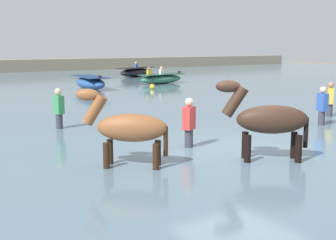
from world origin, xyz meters
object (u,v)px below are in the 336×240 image
Objects in this scene: person_onlooker_right at (59,114)px; channel_buoy at (152,87)px; horse_lead_chestnut at (128,130)px; boat_near_starboard at (135,72)px; person_onlooker_left at (330,104)px; person_wading_mid at (322,111)px; horse_trailing_dark_bay at (268,122)px; boat_mid_outer at (90,83)px; boat_near_port at (161,79)px; person_spectator_far at (189,130)px.

person_onlooker_right is 2.51× the size of channel_buoy.
boat_near_starboard is (13.39, 23.07, -0.39)m from horse_lead_chestnut.
person_wading_mid is at bearing -150.70° from person_onlooker_left.
horse_lead_chestnut is 9.03m from person_onlooker_left.
channel_buoy is at bearing -114.73° from boat_near_starboard.
boat_near_starboard is at bearing 66.18° from horse_trailing_dark_bay.
boat_near_starboard is at bearing 54.48° from person_onlooker_right.
boat_near_starboard reaches higher than channel_buoy.
boat_mid_outer is at bearing -133.58° from boat_near_starboard.
person_wading_mid is (7.19, 0.84, -0.32)m from horse_lead_chestnut.
person_onlooker_left is (-2.56, -14.50, 0.11)m from boat_near_port.
horse_lead_chestnut is 4.79m from person_onlooker_right.
boat_near_port is 0.97× the size of boat_mid_outer.
horse_lead_chestnut is 1.23× the size of person_spectator_far.
person_onlooker_left is (6.17, 2.97, -0.40)m from horse_trailing_dark_bay.
horse_trailing_dark_bay is 0.62× the size of boat_near_port.
channel_buoy is (-4.44, -9.63, -0.20)m from boat_near_starboard.
boat_near_port is 2.12× the size of person_onlooker_right.
boat_near_port is 5.32× the size of channel_buoy.
horse_trailing_dark_bay is (2.67, -1.20, 0.08)m from horse_lead_chestnut.
channel_buoy is at bearing -130.89° from boat_near_port.
horse_trailing_dark_bay is at bearing -24.18° from horse_lead_chestnut.
person_onlooker_left is 1.90m from person_wading_mid.
horse_trailing_dark_bay is 6.43m from person_onlooker_right.
person_onlooker_right is 7.91m from person_wading_mid.
person_wading_mid is at bearing -29.81° from person_onlooker_right.
horse_trailing_dark_bay reaches higher than person_onlooker_right.
horse_lead_chestnut is 2.93m from horse_trailing_dark_bay.
person_spectator_far is (-0.64, 1.91, -0.40)m from horse_trailing_dark_bay.
boat_mid_outer reaches higher than channel_buoy.
person_spectator_far is at bearing -121.07° from boat_near_port.
boat_mid_outer is 13.87m from person_onlooker_left.
horse_trailing_dark_bay reaches higher than boat_near_starboard.
boat_near_starboard is at bearing 46.42° from boat_mid_outer.
horse_lead_chestnut is 0.56× the size of boat_mid_outer.
boat_mid_outer is at bearing 94.52° from person_wading_mid.
horse_lead_chestnut is 1.23× the size of person_onlooker_right.
boat_near_starboard is 25.08m from person_spectator_far.
channel_buoy is at bearing 56.33° from horse_lead_chestnut.
person_onlooker_right is at bearing 86.08° from horse_lead_chestnut.
horse_lead_chestnut is at bearing -168.69° from person_onlooker_left.
channel_buoy is at bearing 66.79° from horse_trailing_dark_bay.
horse_lead_chestnut is 26.67m from boat_near_starboard.
person_spectator_far is at bearing -116.92° from boat_near_starboard.
boat_near_starboard is 23.07m from person_wading_mid.
boat_near_port is 2.12× the size of person_onlooker_left.
horse_lead_chestnut is at bearing -120.13° from boat_near_starboard.
horse_trailing_dark_bay is 0.60× the size of boat_mid_outer.
boat_mid_outer is at bearing 101.66° from person_onlooker_left.
boat_near_starboard is at bearing 65.27° from channel_buoy.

